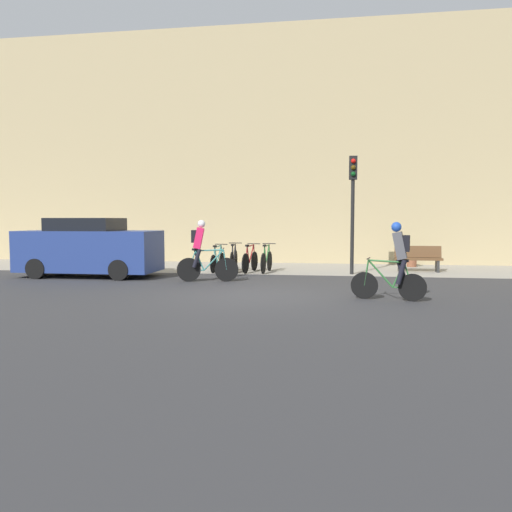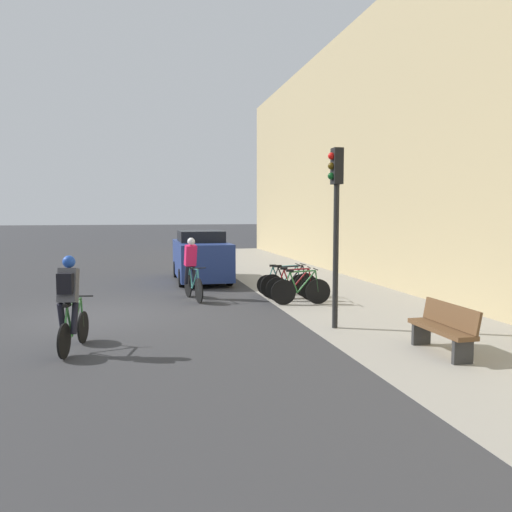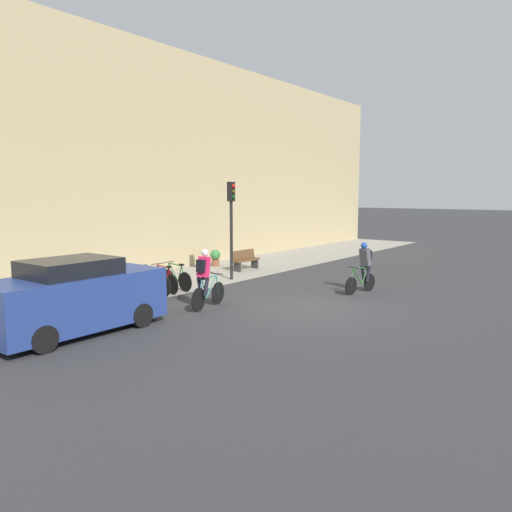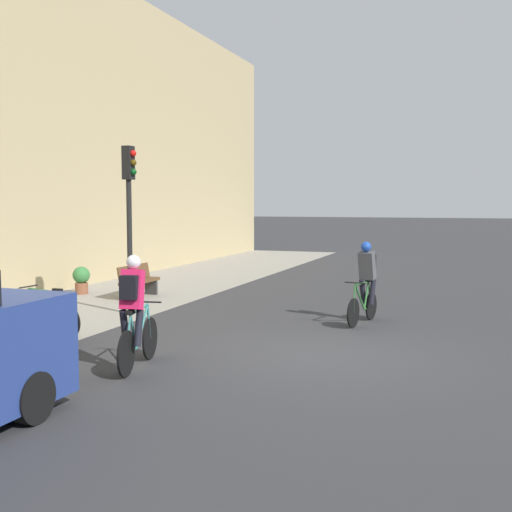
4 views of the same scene
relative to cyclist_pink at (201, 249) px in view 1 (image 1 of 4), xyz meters
name	(u,v)px [view 1 (image 1 of 4)]	position (x,y,z in m)	size (l,w,h in m)	color
ground	(254,295)	(1.92, -2.39, -0.95)	(200.00, 200.00, 0.00)	#333335
kerb_strip	(282,268)	(1.92, 4.36, -0.94)	(44.00, 4.50, 0.01)	gray
building_facade	(289,145)	(1.92, 6.91, 3.94)	(44.00, 0.60, 9.76)	tan
cyclist_pink	(201,249)	(0.00, 0.00, 0.00)	(1.77, 0.56, 1.79)	black
cyclist_grey	(397,258)	(5.17, -2.65, 0.00)	(1.63, 0.55, 1.75)	black
parked_bike_0	(218,261)	(-0.18, 2.82, -0.56)	(0.46, 1.66, 0.94)	black
parked_bike_1	(234,260)	(0.39, 2.82, -0.53)	(0.46, 1.77, 0.99)	black
parked_bike_2	(250,260)	(0.96, 2.82, -0.54)	(0.46, 1.64, 0.97)	black
parked_bike_3	(266,260)	(1.53, 2.82, -0.54)	(0.46, 1.65, 0.98)	black
traffic_light_pole	(353,193)	(4.39, 2.65, 1.72)	(0.26, 0.30, 3.86)	black
bench	(418,258)	(6.69, 3.79, -0.48)	(1.57, 0.44, 0.89)	brown
parked_car	(89,248)	(-3.84, 0.73, -0.05)	(4.30, 1.84, 1.85)	navy
potted_plant	(412,255)	(6.75, 5.64, -0.51)	(0.48, 0.48, 0.78)	brown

